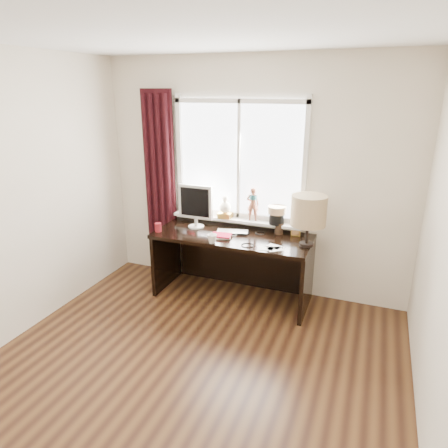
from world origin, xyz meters
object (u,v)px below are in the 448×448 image
at_px(mug, 212,238).
at_px(red_cup, 158,227).
at_px(desk, 235,252).
at_px(table_lamp, 309,211).
at_px(monitor, 196,204).
at_px(laptop, 233,232).

relative_size(mug, red_cup, 1.03).
height_order(red_cup, desk, red_cup).
distance_m(desk, table_lamp, 1.01).
bearing_deg(mug, monitor, 133.21).
xyz_separation_m(monitor, table_lamp, (1.27, -0.11, 0.09)).
distance_m(laptop, mug, 0.37).
distance_m(mug, desk, 0.51).
height_order(mug, table_lamp, table_lamp).
height_order(laptop, monitor, monitor).
relative_size(desk, table_lamp, 3.27).
relative_size(red_cup, monitor, 0.20).
bearing_deg(red_cup, table_lamp, 6.23).
height_order(laptop, desk, laptop).
height_order(desk, table_lamp, table_lamp).
relative_size(mug, table_lamp, 0.19).
bearing_deg(table_lamp, laptop, 174.74).
xyz_separation_m(desk, monitor, (-0.47, -0.01, 0.52)).
distance_m(mug, red_cup, 0.70).
bearing_deg(mug, table_lamp, 16.87).
bearing_deg(laptop, monitor, 162.01).
xyz_separation_m(mug, monitor, (-0.36, 0.38, 0.23)).
xyz_separation_m(red_cup, table_lamp, (1.60, 0.17, 0.31)).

